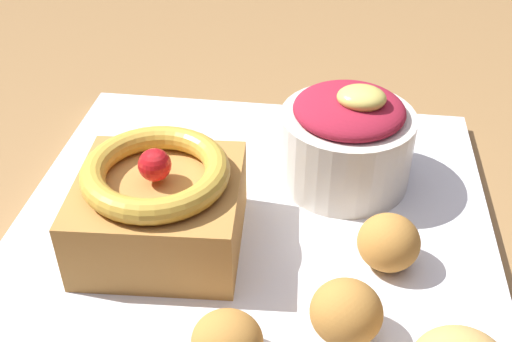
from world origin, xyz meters
name	(u,v)px	position (x,y,z in m)	size (l,w,h in m)	color
dining_table	(251,234)	(0.00, 0.00, 0.65)	(1.40, 1.12, 0.73)	olive
front_plate	(252,231)	(0.01, -0.09, 0.74)	(0.31, 0.31, 0.01)	white
cake_slice	(159,204)	(-0.04, -0.12, 0.77)	(0.10, 0.10, 0.07)	#B77F3D
berry_ramekin	(346,139)	(0.07, -0.04, 0.78)	(0.09, 0.09, 0.08)	silver
fritter_front	(346,312)	(0.07, -0.17, 0.76)	(0.04, 0.04, 0.03)	#BC7F38
fritter_middle	(227,341)	(0.02, -0.20, 0.76)	(0.04, 0.03, 0.03)	#BC7F38
fritter_extra	(389,242)	(0.10, -0.12, 0.76)	(0.04, 0.04, 0.03)	#BC7F38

